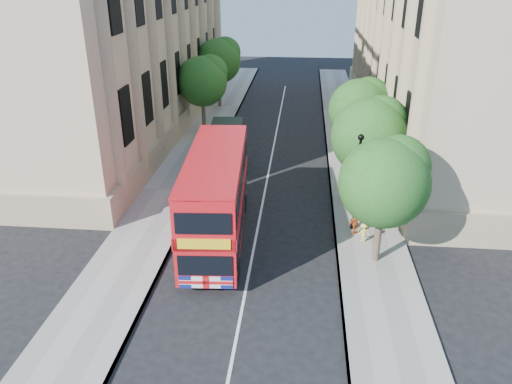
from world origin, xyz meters
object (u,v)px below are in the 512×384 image
(double_decker_bus, at_px, (216,195))
(police_constable, at_px, (224,267))
(lamp_post, at_px, (357,187))
(box_van, at_px, (227,149))
(woman_pedestrian, at_px, (379,214))

(double_decker_bus, distance_m, police_constable, 4.23)
(lamp_post, bearing_deg, box_van, 134.55)
(police_constable, distance_m, woman_pedestrian, 9.12)
(box_van, xyz_separation_m, woman_pedestrian, (9.15, -7.91, -0.47))
(double_decker_bus, distance_m, woman_pedestrian, 8.50)
(double_decker_bus, height_order, police_constable, double_decker_bus)
(woman_pedestrian, bearing_deg, lamp_post, -13.86)
(lamp_post, relative_size, double_decker_bus, 0.52)
(lamp_post, bearing_deg, police_constable, -137.37)
(box_van, height_order, police_constable, box_van)
(woman_pedestrian, bearing_deg, police_constable, 19.20)
(double_decker_bus, height_order, woman_pedestrian, double_decker_bus)
(lamp_post, height_order, double_decker_bus, lamp_post)
(woman_pedestrian, bearing_deg, box_van, -59.39)
(lamp_post, bearing_deg, woman_pedestrian, 4.67)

